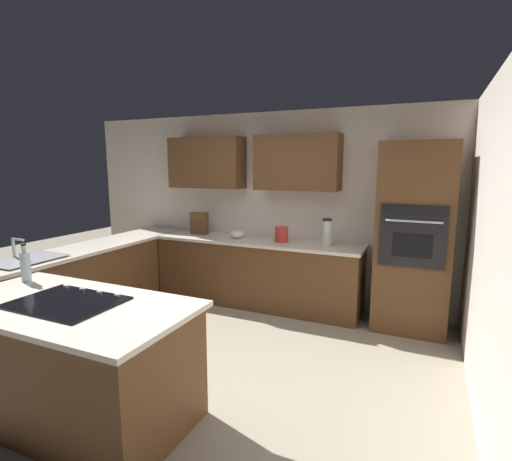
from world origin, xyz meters
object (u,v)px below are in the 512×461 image
at_px(wall_oven, 414,238).
at_px(mixing_bowl, 237,234).
at_px(blender, 327,234).
at_px(cooktop, 67,302).
at_px(oil_bottle, 26,266).
at_px(kettle, 281,234).
at_px(sink_unit, 27,259).
at_px(spice_rack, 199,223).

height_order(wall_oven, mixing_bowl, wall_oven).
distance_m(blender, mixing_bowl, 1.25).
height_order(cooktop, oil_bottle, oil_bottle).
bearing_deg(kettle, cooktop, 77.33).
bearing_deg(oil_bottle, blender, -127.91).
bearing_deg(sink_unit, wall_oven, -150.99).
relative_size(spice_rack, oil_bottle, 0.92).
xyz_separation_m(blender, kettle, (0.60, 0.00, -0.05)).
xyz_separation_m(wall_oven, sink_unit, (3.68, 2.04, -0.16)).
distance_m(spice_rack, kettle, 1.30).
height_order(mixing_bowl, oil_bottle, oil_bottle).
relative_size(sink_unit, mixing_bowl, 3.49).
xyz_separation_m(spice_rack, oil_bottle, (0.09, 2.62, -0.02)).
bearing_deg(blender, wall_oven, 179.15).
bearing_deg(spice_rack, mixing_bowl, 173.93).
bearing_deg(wall_oven, sink_unit, 29.01).
bearing_deg(kettle, spice_rack, -3.04).
height_order(sink_unit, mixing_bowl, sink_unit).
distance_m(cooktop, spice_rack, 2.94).
bearing_deg(cooktop, oil_bottle, -17.19).
height_order(wall_oven, oil_bottle, wall_oven).
bearing_deg(cooktop, mixing_bowl, -89.50).
bearing_deg(spice_rack, cooktop, 103.30).
bearing_deg(sink_unit, oil_bottle, 144.53).
xyz_separation_m(wall_oven, spice_rack, (2.90, -0.08, -0.02)).
bearing_deg(oil_bottle, cooktop, 162.81).
relative_size(cooktop, spice_rack, 2.44).
distance_m(kettle, oil_bottle, 2.90).
height_order(kettle, oil_bottle, oil_bottle).
distance_m(wall_oven, mixing_bowl, 2.25).
distance_m(wall_oven, blender, 1.00).
relative_size(blender, oil_bottle, 1.01).
height_order(wall_oven, blender, wall_oven).
bearing_deg(mixing_bowl, kettle, 180.00).
bearing_deg(oil_bottle, spice_rack, -91.87).
bearing_deg(wall_oven, oil_bottle, 40.33).
distance_m(mixing_bowl, kettle, 0.65).
bearing_deg(sink_unit, mixing_bowl, -124.80).
height_order(mixing_bowl, spice_rack, spice_rack).
xyz_separation_m(sink_unit, oil_bottle, (-0.69, 0.49, 0.12)).
xyz_separation_m(sink_unit, blender, (-2.68, -2.06, 0.13)).
bearing_deg(oil_bottle, mixing_bowl, -106.09).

